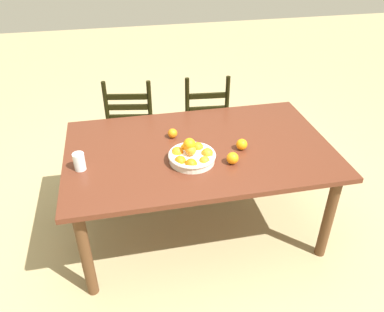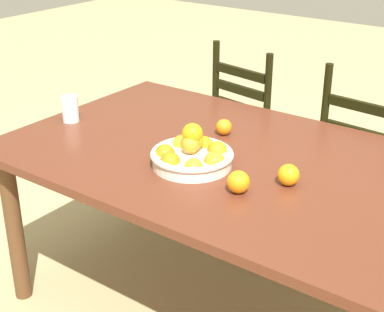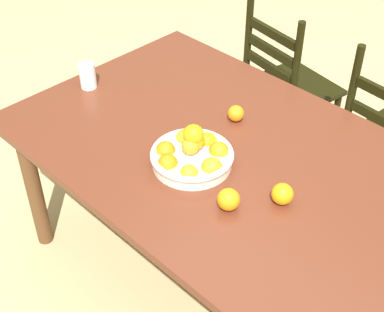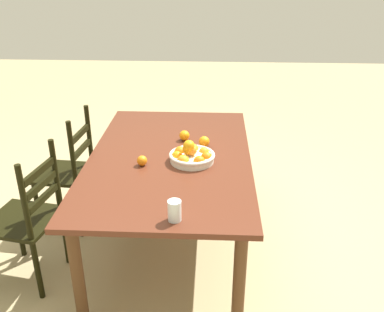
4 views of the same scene
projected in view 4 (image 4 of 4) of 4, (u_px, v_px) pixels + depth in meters
ground_plane at (172, 243)px, 3.26m from camera, size 12.00×12.00×0.00m
dining_table at (170, 166)px, 2.98m from camera, size 1.79×1.10×0.73m
chair_near_window at (69, 174)px, 3.32m from camera, size 0.43×0.43×0.95m
chair_by_cabinet at (28, 219)px, 2.74m from camera, size 0.48×0.48×0.94m
fruit_bowl at (191, 156)px, 2.85m from camera, size 0.31×0.31×0.16m
orange_loose_0 at (204, 142)px, 3.07m from camera, size 0.08×0.08×0.08m
orange_loose_1 at (184, 136)px, 3.18m from camera, size 0.08×0.08×0.08m
orange_loose_2 at (142, 161)px, 2.80m from camera, size 0.07×0.07×0.07m
drinking_glass at (175, 211)px, 2.22m from camera, size 0.07×0.07×0.11m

